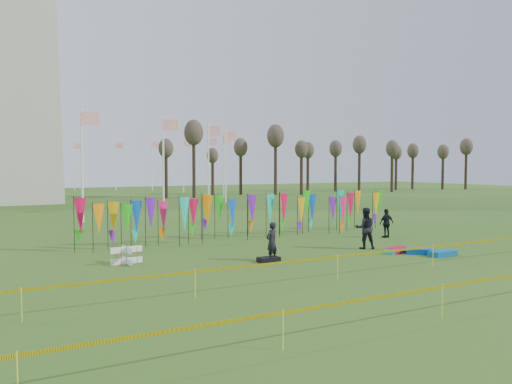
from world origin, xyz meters
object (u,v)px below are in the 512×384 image
kite_bag_teal (442,253)px  box_kite (127,255)px  person_left (272,242)px  kite_bag_black (269,259)px  person_right (387,223)px  person_mid (365,228)px  kite_bag_red (397,250)px  kite_bag_blue (420,251)px  kite_bag_turquoise (393,251)px

kite_bag_teal → box_kite: bearing=159.7°
person_left → kite_bag_black: person_left is taller
person_right → kite_bag_black: (-9.22, -3.03, -0.70)m
person_left → kite_bag_black: size_ratio=1.83×
kite_bag_black → person_mid: bearing=7.0°
person_left → kite_bag_red: person_left is taller
person_mid → kite_bag_blue: bearing=143.8°
person_mid → kite_bag_red: size_ratio=1.60×
kite_bag_red → kite_bag_teal: kite_bag_teal is taller
kite_bag_turquoise → kite_bag_teal: size_ratio=0.84×
kite_bag_blue → kite_bag_red: size_ratio=0.96×
person_left → kite_bag_black: 0.76m
box_kite → kite_bag_blue: size_ratio=0.62×
box_kite → kite_bag_black: size_ratio=0.83×
kite_bag_black → person_right: bearing=18.2°
box_kite → kite_bag_teal: (12.74, -4.72, -0.25)m
box_kite → person_left: bearing=-21.1°
kite_bag_blue → kite_bag_teal: 0.99m
person_mid → kite_bag_teal: person_mid is taller
person_mid → kite_bag_red: 1.84m
kite_bag_black → kite_bag_teal: size_ratio=0.72×
kite_bag_red → kite_bag_black: size_ratio=1.39×
kite_bag_turquoise → kite_bag_red: kite_bag_red is taller
person_mid → kite_bag_black: bearing=32.6°
box_kite → kite_bag_black: 5.78m
person_right → kite_bag_turquoise: 5.03m
person_left → person_mid: bearing=164.5°
box_kite → kite_bag_red: bearing=-14.9°
person_left → kite_bag_turquoise: (5.83, -0.97, -0.71)m
person_left → person_mid: person_mid is taller
kite_bag_blue → kite_bag_black: kite_bag_blue is taller
kite_bag_red → kite_bag_black: 6.37m
box_kite → kite_bag_red: size_ratio=0.60×
person_mid → kite_bag_turquoise: 1.80m
person_left → kite_bag_teal: bearing=139.0°
person_mid → person_right: (3.51, 2.33, -0.19)m
kite_bag_turquoise → person_mid: bearing=103.1°
kite_bag_red → kite_bag_teal: bearing=-55.6°
kite_bag_blue → kite_bag_red: bearing=128.6°
kite_bag_red → kite_bag_teal: size_ratio=0.99×
kite_bag_black → kite_bag_teal: kite_bag_teal is taller
box_kite → kite_bag_teal: 13.58m
person_left → kite_bag_blue: bearing=144.3°
box_kite → person_right: bearing=2.9°
kite_bag_turquoise → kite_bag_red: size_ratio=0.84×
person_mid → kite_bag_blue: (1.23, -2.28, -0.87)m
person_right → kite_bag_black: size_ratio=1.79×
kite_bag_blue → kite_bag_black: 7.12m
person_right → kite_bag_blue: size_ratio=1.34×
person_right → kite_bag_turquoise: size_ratio=1.54×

